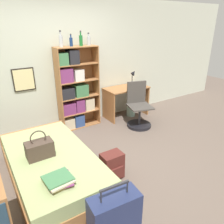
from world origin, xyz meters
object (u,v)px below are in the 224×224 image
object	(u,v)px
desk_chair	(139,113)
waste_bin	(131,111)
bed	(52,167)
desk_lamp	(133,75)
bottle_clear	(81,40)
backpack	(112,166)
bookcase	(75,92)
bottle_blue	(89,40)
handbag	(40,149)
bottle_brown	(71,42)
bottle_green	(61,41)
desk	(126,97)
book_stack_on_bed	(59,180)

from	to	relation	value
desk_chair	waste_bin	xyz separation A→B (m)	(0.20, 0.53, -0.17)
bed	desk_lamp	bearing A→B (deg)	28.52
bottle_clear	backpack	bearing A→B (deg)	-104.25
bookcase	waste_bin	world-z (taller)	bookcase
bottle_blue	desk_lamp	size ratio (longest dim) A/B	0.61
handbag	bottle_brown	size ratio (longest dim) A/B	1.73
bottle_green	bottle_blue	world-z (taller)	bottle_green
bed	backpack	bearing A→B (deg)	-29.26
bottle_brown	desk_chair	size ratio (longest dim) A/B	0.24
waste_bin	backpack	bearing A→B (deg)	-134.08
bottle_clear	desk_chair	distance (m)	1.91
desk	desk_chair	size ratio (longest dim) A/B	1.07
book_stack_on_bed	waste_bin	bearing A→B (deg)	37.43
bookcase	desk	xyz separation A→B (m)	(1.24, -0.11, -0.31)
waste_bin	book_stack_on_bed	bearing A→B (deg)	-142.57
handbag	desk_chair	distance (m)	2.44
bottle_clear	desk_lamp	bearing A→B (deg)	-2.49
bottle_blue	desk_chair	size ratio (longest dim) A/B	0.25
handbag	backpack	xyz separation A→B (m)	(0.88, -0.42, -0.37)
handbag	desk	xyz separation A→B (m)	(2.40, 1.32, -0.08)
bookcase	bottle_clear	distance (m)	1.02
desk_chair	bottle_clear	bearing A→B (deg)	145.36
bottle_brown	bottle_blue	bearing A→B (deg)	2.97
bottle_blue	desk_chair	world-z (taller)	bottle_blue
handbag	bottle_green	size ratio (longest dim) A/B	1.34
desk_lamp	backpack	world-z (taller)	desk_lamp
desk_chair	bottle_blue	bearing A→B (deg)	136.17
bottle_green	waste_bin	xyz separation A→B (m)	(1.55, -0.18, -1.68)
bed	book_stack_on_bed	world-z (taller)	book_stack_on_bed
book_stack_on_bed	desk_lamp	size ratio (longest dim) A/B	0.88
bottle_brown	bottle_blue	distance (m)	0.39
handbag	backpack	bearing A→B (deg)	-25.44
handbag	bottle_green	world-z (taller)	bottle_green
book_stack_on_bed	bottle_blue	distance (m)	2.91
book_stack_on_bed	bottle_clear	world-z (taller)	bottle_clear
bed	bookcase	size ratio (longest dim) A/B	1.17
bottle_brown	backpack	world-z (taller)	bottle_brown
book_stack_on_bed	waste_bin	distance (m)	3.15
bottle_green	bottle_blue	size ratio (longest dim) A/B	1.23
desk_lamp	desk_chair	size ratio (longest dim) A/B	0.40
desk_lamp	bottle_green	bearing A→B (deg)	176.78
bookcase	desk	size ratio (longest dim) A/B	1.66
bottle_clear	backpack	distance (m)	2.47
bookcase	waste_bin	bearing A→B (deg)	-7.11
bookcase	bottle_clear	world-z (taller)	bottle_clear
bottle_green	bed	bearing A→B (deg)	-119.79
bottle_clear	bed	bearing A→B (deg)	-130.83
bookcase	handbag	bearing A→B (deg)	-128.88
backpack	bottle_brown	bearing A→B (deg)	81.50
bookcase	desk_chair	xyz separation A→B (m)	(1.16, -0.70, -0.49)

